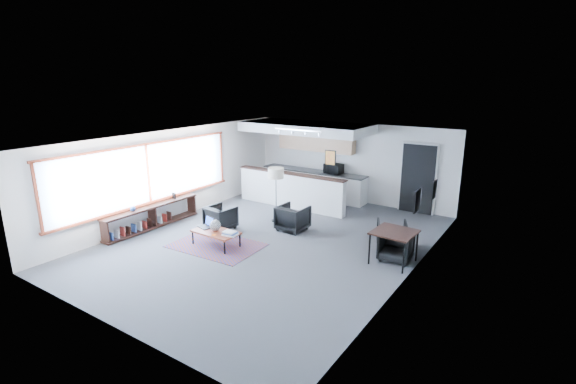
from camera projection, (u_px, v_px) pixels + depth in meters
The scene contains 21 objects.
room at pixel (271, 192), 10.23m from camera, with size 7.02×9.02×2.62m.
window at pixel (148, 175), 11.31m from camera, with size 0.10×5.95×1.66m.
console at pixel (151, 217), 11.41m from camera, with size 0.35×3.00×0.80m.
kitchenette at pixel (307, 160), 13.82m from camera, with size 4.20×1.96×2.60m.
doorway at pixel (418, 178), 12.61m from camera, with size 1.10×0.12×2.15m.
track_light at pixel (298, 131), 11.98m from camera, with size 1.60×0.07×0.15m.
wall_art_lower at pixel (417, 201), 8.63m from camera, with size 0.03×0.38×0.48m.
wall_art_upper at pixel (434, 190), 9.69m from camera, with size 0.03×0.34×0.44m.
kilim_rug at pixel (216, 245), 10.30m from camera, with size 2.24×1.59×0.01m.
coffee_table at pixel (216, 232), 10.21m from camera, with size 1.18×0.66×0.38m.
laptop at pixel (207, 224), 10.49m from camera, with size 0.42×0.38×0.25m.
ceramic_pot at pixel (215, 225), 10.21m from camera, with size 0.28×0.28×0.28m.
book_stack at pixel (230, 233), 9.94m from camera, with size 0.36×0.30×0.10m.
coaster at pixel (214, 235), 9.95m from camera, with size 0.12×0.12×0.01m.
armchair_left at pixel (221, 216), 11.36m from camera, with size 0.70×0.65×0.72m, color black.
armchair_right at pixel (293, 217), 11.26m from camera, with size 0.74×0.70×0.76m, color black.
floor_lamp at pixel (276, 175), 11.72m from camera, with size 0.49×0.49×1.57m.
dining_table at pixel (394, 234), 9.19m from camera, with size 0.93×0.93×0.75m.
dining_chair_near at pixel (396, 248), 9.43m from camera, with size 0.58×0.55×0.60m, color black.
dining_chair_far at pixel (392, 235), 10.17m from camera, with size 0.59×0.55×0.61m, color black.
microwave at pixel (334, 168), 13.83m from camera, with size 0.59×0.33×0.40m, color black.
Camera 1 is at (5.82, -7.97, 4.01)m, focal length 26.00 mm.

